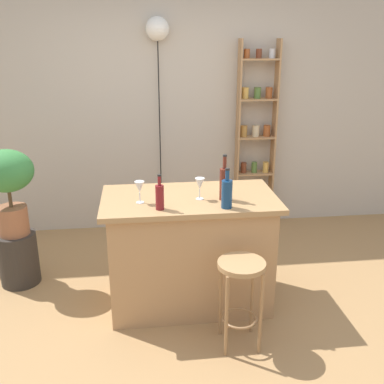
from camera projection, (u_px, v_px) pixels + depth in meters
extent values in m
plane|color=#A37A4C|center=(194.00, 322.00, 3.46)|extent=(12.00, 12.00, 0.00)
cube|color=#BCB2A3|center=(172.00, 102.00, 4.82)|extent=(6.40, 0.10, 2.80)
cube|color=tan|center=(190.00, 253.00, 3.60)|extent=(1.23, 0.67, 0.87)
cube|color=#A87F51|center=(189.00, 199.00, 3.44)|extent=(1.34, 0.73, 0.04)
cylinder|color=#997047|center=(227.00, 317.00, 3.00)|extent=(0.02, 0.02, 0.61)
cylinder|color=#997047|center=(261.00, 315.00, 3.03)|extent=(0.02, 0.02, 0.61)
cylinder|color=#997047|center=(220.00, 298.00, 3.22)|extent=(0.02, 0.02, 0.61)
cylinder|color=#997047|center=(252.00, 296.00, 3.24)|extent=(0.02, 0.02, 0.61)
torus|color=#997047|center=(239.00, 318.00, 3.15)|extent=(0.25, 0.25, 0.02)
cylinder|color=#A87F51|center=(242.00, 264.00, 3.01)|extent=(0.33, 0.33, 0.03)
cube|color=tan|center=(238.00, 138.00, 4.89)|extent=(0.02, 0.16, 2.04)
cube|color=tan|center=(274.00, 137.00, 4.93)|extent=(0.02, 0.16, 2.04)
cube|color=tan|center=(252.00, 207.00, 5.18)|extent=(0.39, 0.16, 0.02)
cylinder|color=beige|center=(240.00, 204.00, 5.16)|extent=(0.06, 0.06, 0.07)
cylinder|color=gold|center=(246.00, 204.00, 5.16)|extent=(0.06, 0.06, 0.07)
cylinder|color=#4C7033|center=(252.00, 203.00, 5.17)|extent=(0.06, 0.06, 0.07)
cylinder|color=#4C7033|center=(259.00, 203.00, 5.18)|extent=(0.06, 0.06, 0.07)
cylinder|color=beige|center=(266.00, 203.00, 5.18)|extent=(0.06, 0.06, 0.07)
cube|color=tan|center=(254.00, 173.00, 5.04)|extent=(0.39, 0.16, 0.02)
cylinder|color=brown|center=(244.00, 167.00, 5.02)|extent=(0.06, 0.06, 0.12)
cylinder|color=#4C7033|center=(254.00, 167.00, 5.03)|extent=(0.06, 0.06, 0.12)
cylinder|color=gold|center=(266.00, 167.00, 5.03)|extent=(0.06, 0.06, 0.12)
cube|color=tan|center=(256.00, 137.00, 4.91)|extent=(0.39, 0.16, 0.02)
cylinder|color=#AD7A38|center=(244.00, 131.00, 4.88)|extent=(0.08, 0.08, 0.12)
cylinder|color=beige|center=(256.00, 131.00, 4.89)|extent=(0.08, 0.08, 0.12)
cylinder|color=#994C23|center=(267.00, 131.00, 4.90)|extent=(0.08, 0.08, 0.12)
cube|color=tan|center=(258.00, 99.00, 4.77)|extent=(0.39, 0.16, 0.02)
cylinder|color=gold|center=(245.00, 93.00, 4.74)|extent=(0.07, 0.07, 0.12)
cylinder|color=#4C7033|center=(257.00, 93.00, 4.76)|extent=(0.07, 0.07, 0.12)
cylinder|color=#994C23|center=(269.00, 93.00, 4.76)|extent=(0.07, 0.07, 0.12)
cube|color=tan|center=(259.00, 59.00, 4.64)|extent=(0.39, 0.16, 0.02)
cylinder|color=#994C23|center=(247.00, 54.00, 4.60)|extent=(0.06, 0.06, 0.09)
cylinder|color=brown|center=(259.00, 54.00, 4.61)|extent=(0.06, 0.06, 0.09)
cylinder|color=silver|center=(272.00, 53.00, 4.63)|extent=(0.06, 0.06, 0.09)
cylinder|color=#2D2823|center=(19.00, 258.00, 3.94)|extent=(0.34, 0.34, 0.47)
cylinder|color=#935B3D|center=(13.00, 220.00, 3.82)|extent=(0.25, 0.25, 0.25)
cylinder|color=brown|center=(10.00, 198.00, 3.75)|extent=(0.03, 0.03, 0.16)
ellipsoid|color=#387F3D|center=(6.00, 171.00, 3.67)|extent=(0.44, 0.40, 0.35)
cylinder|color=navy|center=(227.00, 194.00, 3.19)|extent=(0.08, 0.08, 0.20)
cylinder|color=navy|center=(227.00, 175.00, 3.14)|extent=(0.03, 0.03, 0.08)
cylinder|color=black|center=(228.00, 169.00, 3.13)|extent=(0.03, 0.03, 0.01)
cylinder|color=#5B2319|center=(224.00, 184.00, 3.34)|extent=(0.07, 0.07, 0.24)
cylinder|color=#5B2319|center=(225.00, 163.00, 3.29)|extent=(0.03, 0.03, 0.09)
cylinder|color=black|center=(225.00, 156.00, 3.27)|extent=(0.03, 0.03, 0.01)
cylinder|color=maroon|center=(160.00, 197.00, 3.17)|extent=(0.06, 0.06, 0.18)
cylinder|color=maroon|center=(159.00, 181.00, 3.13)|extent=(0.02, 0.02, 0.07)
cylinder|color=black|center=(159.00, 175.00, 3.11)|extent=(0.03, 0.03, 0.01)
cylinder|color=silver|center=(140.00, 202.00, 3.32)|extent=(0.06, 0.06, 0.00)
cylinder|color=silver|center=(140.00, 197.00, 3.31)|extent=(0.01, 0.01, 0.07)
cone|color=silver|center=(140.00, 187.00, 3.28)|extent=(0.07, 0.07, 0.08)
cylinder|color=silver|center=(200.00, 199.00, 3.39)|extent=(0.06, 0.06, 0.00)
cylinder|color=silver|center=(200.00, 194.00, 3.38)|extent=(0.01, 0.01, 0.07)
cone|color=silver|center=(200.00, 184.00, 3.35)|extent=(0.07, 0.07, 0.08)
cylinder|color=black|center=(160.00, 135.00, 4.81)|extent=(0.01, 0.01, 2.13)
sphere|color=white|center=(157.00, 29.00, 4.46)|extent=(0.24, 0.24, 0.24)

